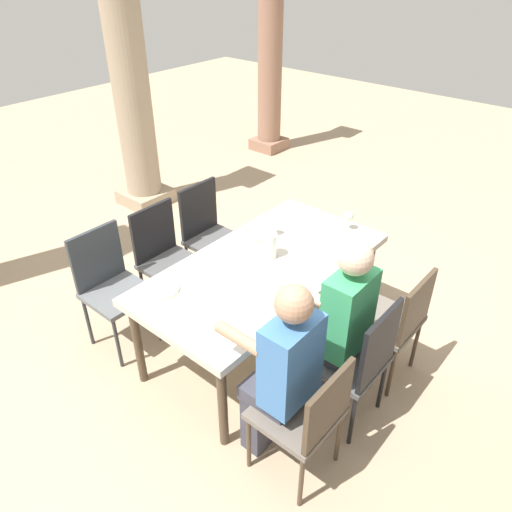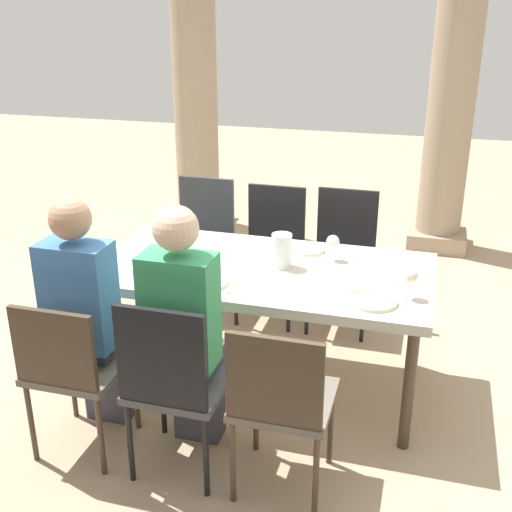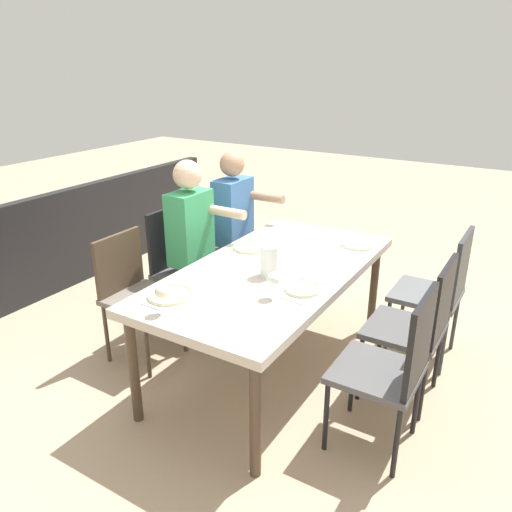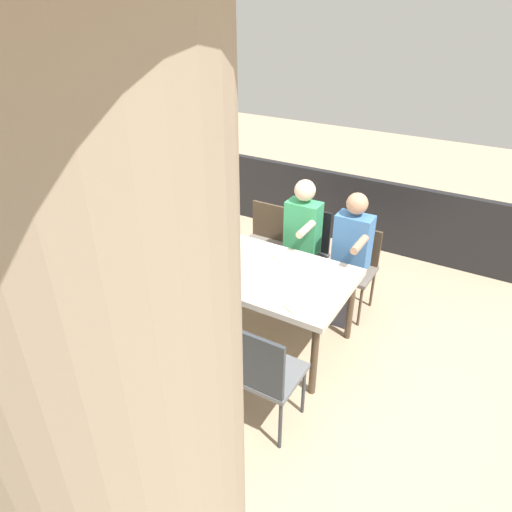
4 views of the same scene
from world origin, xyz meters
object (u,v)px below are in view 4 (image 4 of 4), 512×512
(chair_east_south, at_px, (264,239))
(diner_woman_green, at_px, (300,240))
(dining_table, at_px, (247,271))
(diner_man_white, at_px, (349,256))
(plate_1, at_px, (285,256))
(chair_mid_south, at_px, (306,249))
(plate_2, at_px, (208,274))
(plate_3, at_px, (206,235))
(chair_west_south, at_px, (354,264))
(chair_west_north, at_px, (265,372))
(chair_east_north, at_px, (152,327))
(water_pitcher, at_px, (234,256))
(plate_0, at_px, (299,305))
(chair_mid_north, at_px, (204,348))
(wine_glass_3, at_px, (186,225))
(wine_glass_2, at_px, (199,255))

(chair_east_south, xyz_separation_m, diner_woman_green, (-0.51, 0.17, 0.19))
(dining_table, height_order, diner_man_white, diner_man_white)
(chair_east_south, xyz_separation_m, plate_1, (-0.56, 0.60, 0.23))
(diner_man_white, bearing_deg, plate_1, 39.62)
(chair_mid_south, distance_m, plate_2, 1.30)
(diner_woman_green, distance_m, plate_2, 1.12)
(diner_woman_green, height_order, diner_man_white, diner_woman_green)
(plate_1, height_order, plate_3, same)
(plate_2, bearing_deg, chair_west_south, -126.72)
(chair_west_north, bearing_deg, chair_east_north, 0.13)
(plate_3, bearing_deg, water_pitcher, 149.23)
(diner_woman_green, relative_size, plate_2, 6.51)
(chair_east_south, distance_m, plate_0, 1.61)
(chair_east_north, distance_m, diner_man_white, 1.94)
(diner_man_white, height_order, plate_0, diner_man_white)
(chair_west_north, xyz_separation_m, plate_2, (0.91, -0.60, 0.20))
(chair_mid_north, xyz_separation_m, water_pitcher, (0.28, -0.87, 0.30))
(plate_1, bearing_deg, chair_mid_north, 87.53)
(plate_3, bearing_deg, wine_glass_3, 30.75)
(dining_table, height_order, chair_east_north, chair_east_north)
(plate_3, distance_m, wine_glass_3, 0.22)
(wine_glass_3, bearing_deg, chair_west_north, 144.29)
(chair_east_north, distance_m, water_pitcher, 0.95)
(dining_table, distance_m, plate_3, 0.72)
(plate_0, bearing_deg, wine_glass_3, -18.68)
(chair_west_north, xyz_separation_m, wine_glass_3, (1.53, -1.10, 0.31))
(chair_east_south, distance_m, plate_3, 0.73)
(chair_mid_south, relative_size, plate_0, 3.98)
(diner_woman_green, bearing_deg, water_pitcher, 70.08)
(chair_east_south, xyz_separation_m, water_pitcher, (-0.23, 0.94, 0.31))
(chair_east_north, xyz_separation_m, wine_glass_2, (0.03, -0.70, 0.32))
(chair_east_north, relative_size, diner_woman_green, 0.71)
(dining_table, height_order, diner_woman_green, diner_woman_green)
(diner_woman_green, bearing_deg, chair_mid_south, -89.07)
(plate_0, relative_size, plate_1, 1.00)
(chair_west_north, xyz_separation_m, chair_mid_south, (0.53, -1.82, -0.01))
(chair_west_north, bearing_deg, diner_man_white, -90.10)
(diner_woman_green, bearing_deg, plate_3, 28.12)
(plate_3, bearing_deg, wine_glass_2, 120.02)
(chair_west_north, height_order, chair_west_south, chair_west_north)
(plate_1, xyz_separation_m, wine_glass_2, (0.59, 0.52, 0.10))
(chair_west_north, relative_size, diner_man_white, 0.72)
(chair_mid_north, height_order, plate_0, chair_mid_north)
(chair_east_south, relative_size, plate_3, 3.54)
(chair_mid_south, distance_m, diner_man_white, 0.60)
(dining_table, relative_size, chair_mid_north, 2.04)
(dining_table, bearing_deg, diner_man_white, -134.99)
(chair_mid_north, xyz_separation_m, wine_glass_2, (0.54, -0.70, 0.32))
(chair_east_north, bearing_deg, chair_mid_south, -105.58)
(plate_2, bearing_deg, chair_mid_south, -106.95)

